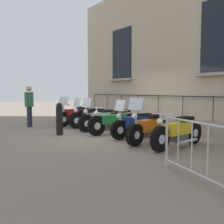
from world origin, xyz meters
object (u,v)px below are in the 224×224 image
motorcycle_black (91,117)px  motorcycle_yellow (178,132)px  bollard (59,119)px  motorcycle_green (114,122)px  motorcycle_silver (100,120)px  pedestrian_standing (29,104)px  motorcycle_blue (136,125)px  motorcycle_orange (149,129)px  motorcycle_red (76,115)px  crowd_barrier (199,150)px

motorcycle_black → motorcycle_yellow: size_ratio=0.92×
motorcycle_black → bollard: motorcycle_black is taller
bollard → motorcycle_green: bearing=153.3°
motorcycle_black → motorcycle_green: 1.89m
motorcycle_silver → pedestrian_standing: bearing=-54.0°
motorcycle_silver → motorcycle_blue: size_ratio=1.00×
motorcycle_silver → motorcycle_orange: size_ratio=1.00×
motorcycle_black → motorcycle_blue: motorcycle_blue is taller
motorcycle_black → pedestrian_standing: pedestrian_standing is taller
motorcycle_red → motorcycle_green: 2.86m
motorcycle_yellow → crowd_barrier: (1.85, 2.08, 0.13)m
motorcycle_black → motorcycle_yellow: bearing=89.7°
bollard → motorcycle_orange: bearing=120.3°
motorcycle_red → pedestrian_standing: 2.08m
motorcycle_yellow → motorcycle_orange: bearing=-79.4°
motorcycle_green → crowd_barrier: (1.76, 4.97, 0.13)m
motorcycle_silver → motorcycle_blue: 1.99m
motorcycle_blue → pedestrian_standing: (2.07, -4.63, 0.57)m
motorcycle_black → bollard: bearing=28.7°
motorcycle_red → motorcycle_blue: (-0.20, 3.93, -0.02)m
motorcycle_black → motorcycle_blue: bearing=90.2°
crowd_barrier → motorcycle_blue: bearing=-115.8°
motorcycle_blue → pedestrian_standing: bearing=-65.9°
motorcycle_orange → motorcycle_black: bearing=-93.1°
motorcycle_green → bollard: size_ratio=1.94×
motorcycle_silver → motorcycle_yellow: 3.81m
motorcycle_silver → pedestrian_standing: pedestrian_standing is taller
motorcycle_red → motorcycle_orange: bearing=89.8°
motorcycle_red → motorcycle_black: motorcycle_red is taller
pedestrian_standing → motorcycle_silver: bearing=126.0°
motorcycle_blue → crowd_barrier: bearing=64.2°
bollard → crowd_barrier: bearing=89.7°
motorcycle_orange → bollard: (1.64, -2.81, 0.16)m
motorcycle_blue → crowd_barrier: size_ratio=0.99×
motorcycle_red → crowd_barrier: size_ratio=1.04×
motorcycle_silver → motorcycle_green: (-0.02, 0.92, 0.01)m
motorcycle_red → motorcycle_orange: size_ratio=1.05×
motorcycle_red → bollard: motorcycle_red is taller
crowd_barrier → motorcycle_black: bearing=-105.3°
motorcycle_red → motorcycle_silver: size_ratio=1.04×
motorcycle_blue → motorcycle_orange: (0.21, 0.87, -0.02)m
motorcycle_silver → motorcycle_blue: bearing=94.2°
motorcycle_black → motorcycle_silver: bearing=82.0°
motorcycle_blue → motorcycle_yellow: motorcycle_blue is taller
motorcycle_green → crowd_barrier: bearing=70.5°
motorcycle_red → pedestrian_standing: pedestrian_standing is taller
bollard → pedestrian_standing: 2.74m
motorcycle_black → motorcycle_orange: 3.83m
motorcycle_silver → motorcycle_yellow: size_ratio=0.91×
motorcycle_red → motorcycle_silver: bearing=91.5°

